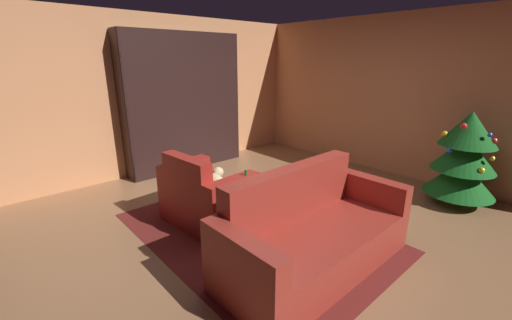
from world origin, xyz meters
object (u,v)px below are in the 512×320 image
Objects in this scene: couch_red at (312,235)px; book_stack_on_table at (265,191)px; bookshelf_unit at (191,103)px; coffee_table at (264,199)px; decorated_tree at (464,157)px; bottle_on_table at (246,187)px; armchair_red at (206,199)px.

book_stack_on_table is at bearing 168.30° from couch_red.
bookshelf_unit is at bearing 167.28° from couch_red.
decorated_tree is at bearing 63.00° from coffee_table.
decorated_tree is (1.30, 2.56, 0.10)m from bottle_on_table.
book_stack_on_table is at bearing 76.02° from bottle_on_table.
couch_red is (3.25, -0.73, -0.82)m from bookshelf_unit.
armchair_red is (1.95, -1.02, -0.81)m from bookshelf_unit.
armchair_red is 3.36× the size of bottle_on_table.
coffee_table is at bearing -61.44° from book_stack_on_table.
armchair_red is at bearing -142.63° from coffee_table.
bottle_on_table is at bearing -18.43° from bookshelf_unit.
armchair_red is 0.55m from bottle_on_table.
couch_red is 1.56× the size of decorated_tree.
couch_red reaches higher than armchair_red.
couch_red is at bearing -100.00° from decorated_tree.
armchair_red is 1.34m from couch_red.
couch_red is at bearing -11.70° from book_stack_on_table.
armchair_red is 0.67m from coffee_table.
bookshelf_unit reaches higher than couch_red.
decorated_tree reaches higher than bottle_on_table.
book_stack_on_table is at bearing -118.01° from decorated_tree.
bookshelf_unit is 2.35m from armchair_red.
armchair_red is 0.88× the size of decorated_tree.
book_stack_on_table reaches higher than coffee_table.
couch_red is (1.30, 0.29, -0.01)m from armchair_red.
coffee_table is 0.26m from bottle_on_table.
decorated_tree is (3.69, 1.76, -0.49)m from bookshelf_unit.
couch_red is 2.55m from decorated_tree.
decorated_tree reaches higher than coffee_table.
couch_red is 0.78m from coffee_table.
bookshelf_unit is 2.60m from bottle_on_table.
book_stack_on_table is (-0.80, 0.17, 0.13)m from couch_red.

